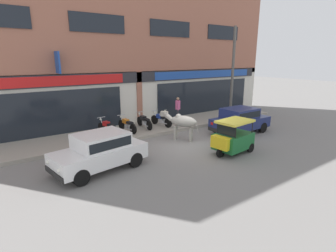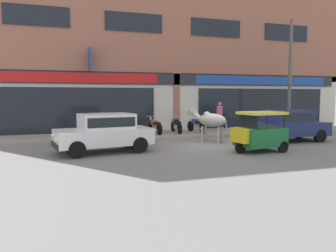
% 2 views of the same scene
% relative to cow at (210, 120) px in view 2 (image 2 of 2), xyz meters
% --- Properties ---
extents(ground_plane, '(90.00, 90.00, 0.00)m').
position_rel_cow_xyz_m(ground_plane, '(-0.13, -0.92, -1.01)').
color(ground_plane, slate).
extents(sidewalk, '(19.00, 3.00, 0.17)m').
position_rel_cow_xyz_m(sidewalk, '(-0.13, 2.78, -0.92)').
color(sidewalk, gray).
rests_on(sidewalk, ground).
extents(shop_building, '(23.00, 1.40, 10.11)m').
position_rel_cow_xyz_m(shop_building, '(-0.14, 4.54, 3.85)').
color(shop_building, '#9E604C').
rests_on(shop_building, ground).
extents(cow, '(1.39, 1.89, 1.61)m').
position_rel_cow_xyz_m(cow, '(0.00, 0.00, 0.00)').
color(cow, '#9E998E').
rests_on(cow, ground).
extents(car_0, '(3.78, 2.14, 1.46)m').
position_rel_cow_xyz_m(car_0, '(-4.90, -1.22, -0.19)').
color(car_0, black).
rests_on(car_0, ground).
extents(car_1, '(3.62, 1.63, 1.46)m').
position_rel_cow_xyz_m(car_1, '(3.57, -0.85, -0.19)').
color(car_1, black).
rests_on(car_1, ground).
extents(auto_rickshaw, '(2.05, 1.34, 1.52)m').
position_rel_cow_xyz_m(auto_rickshaw, '(0.67, -2.87, -0.35)').
color(auto_rickshaw, black).
rests_on(auto_rickshaw, ground).
extents(motorcycle_0, '(0.63, 1.79, 0.88)m').
position_rel_cow_xyz_m(motorcycle_0, '(-3.00, 2.66, -0.45)').
color(motorcycle_0, black).
rests_on(motorcycle_0, sidewalk).
extents(motorcycle_1, '(0.52, 1.81, 0.88)m').
position_rel_cow_xyz_m(motorcycle_1, '(-1.89, 2.59, -0.45)').
color(motorcycle_1, black).
rests_on(motorcycle_1, sidewalk).
extents(motorcycle_2, '(0.52, 1.81, 0.88)m').
position_rel_cow_xyz_m(motorcycle_2, '(-0.68, 2.74, -0.45)').
color(motorcycle_2, black).
rests_on(motorcycle_2, sidewalk).
extents(motorcycle_3, '(0.53, 1.80, 0.88)m').
position_rel_cow_xyz_m(motorcycle_3, '(0.41, 2.58, -0.45)').
color(motorcycle_3, black).
rests_on(motorcycle_3, sidewalk).
extents(pedestrian, '(0.32, 0.44, 1.60)m').
position_rel_cow_xyz_m(pedestrian, '(1.93, 2.89, 0.15)').
color(pedestrian, '#2D2D33').
rests_on(pedestrian, sidewalk).
extents(utility_pole, '(0.18, 0.18, 6.04)m').
position_rel_cow_xyz_m(utility_pole, '(5.48, 1.58, 2.19)').
color(utility_pole, '#595651').
rests_on(utility_pole, sidewalk).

